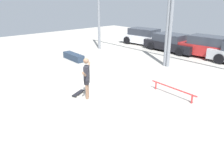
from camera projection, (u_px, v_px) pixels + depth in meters
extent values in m
plane|color=#B2ADA3|center=(85.00, 93.00, 9.62)|extent=(36.00, 36.00, 0.00)
cylinder|color=#8C664C|center=(87.00, 88.00, 9.05)|extent=(0.11, 0.11, 0.81)
cylinder|color=#8C664C|center=(87.00, 90.00, 8.90)|extent=(0.11, 0.11, 0.81)
cube|color=black|center=(87.00, 81.00, 8.87)|extent=(0.35, 0.35, 0.18)
cube|color=#26262D|center=(87.00, 73.00, 8.76)|extent=(0.39, 0.40, 0.59)
sphere|color=#8C664C|center=(86.00, 61.00, 8.60)|extent=(0.22, 0.22, 0.22)
cylinder|color=#8C664C|center=(88.00, 67.00, 9.16)|extent=(0.42, 0.42, 0.34)
cylinder|color=#8C664C|center=(84.00, 74.00, 8.28)|extent=(0.42, 0.42, 0.34)
cube|color=black|center=(78.00, 93.00, 9.44)|extent=(0.50, 0.78, 0.01)
cylinder|color=silver|center=(77.00, 96.00, 9.19)|extent=(0.05, 0.06, 0.05)
cylinder|color=silver|center=(73.00, 96.00, 9.28)|extent=(0.05, 0.06, 0.05)
cylinder|color=silver|center=(84.00, 92.00, 9.64)|extent=(0.05, 0.06, 0.05)
cylinder|color=silver|center=(80.00, 91.00, 9.72)|extent=(0.05, 0.06, 0.05)
cube|color=#28384C|center=(74.00, 57.00, 14.70)|extent=(2.00, 0.59, 0.43)
cylinder|color=red|center=(173.00, 88.00, 9.22)|extent=(2.24, 0.17, 0.06)
cylinder|color=red|center=(156.00, 86.00, 9.95)|extent=(0.07, 0.07, 0.35)
cylinder|color=red|center=(192.00, 99.00, 8.60)|extent=(0.07, 0.07, 0.35)
cylinder|color=gray|center=(99.00, 10.00, 17.11)|extent=(0.20, 0.20, 6.15)
cylinder|color=gray|center=(169.00, 14.00, 12.53)|extent=(0.20, 0.20, 6.15)
cylinder|color=gray|center=(172.00, 15.00, 12.38)|extent=(0.20, 0.20, 6.15)
cube|color=white|center=(145.00, 39.00, 19.48)|extent=(4.70, 2.13, 0.67)
cube|color=#2D333D|center=(144.00, 32.00, 19.40)|extent=(2.65, 1.78, 0.57)
cylinder|color=black|center=(164.00, 42.00, 19.20)|extent=(0.69, 0.29, 0.67)
cylinder|color=black|center=(154.00, 44.00, 18.06)|extent=(0.69, 0.29, 0.67)
cylinder|color=black|center=(138.00, 38.00, 21.01)|extent=(0.69, 0.29, 0.67)
cylinder|color=black|center=(127.00, 40.00, 19.87)|extent=(0.69, 0.29, 0.67)
cube|color=black|center=(172.00, 45.00, 17.14)|extent=(4.33, 1.92, 0.60)
cube|color=#2D333D|center=(170.00, 37.00, 17.08)|extent=(2.40, 1.71, 0.58)
cylinder|color=black|center=(193.00, 48.00, 16.75)|extent=(0.61, 0.24, 0.60)
cylinder|color=black|center=(180.00, 52.00, 15.70)|extent=(0.61, 0.24, 0.60)
cylinder|color=black|center=(164.00, 43.00, 18.69)|extent=(0.61, 0.24, 0.60)
cylinder|color=black|center=(151.00, 46.00, 17.63)|extent=(0.61, 0.24, 0.60)
cube|color=red|center=(209.00, 50.00, 15.20)|extent=(4.46, 1.96, 0.73)
cube|color=#2D333D|center=(208.00, 40.00, 15.11)|extent=(2.49, 1.69, 0.57)
cylinder|color=black|center=(195.00, 48.00, 16.71)|extent=(0.71, 0.27, 0.70)
cylinder|color=black|center=(185.00, 51.00, 15.61)|extent=(0.71, 0.27, 0.70)
cylinder|color=black|center=(219.00, 59.00, 13.77)|extent=(0.65, 0.23, 0.65)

